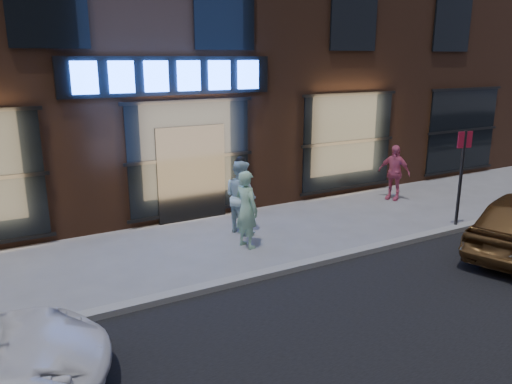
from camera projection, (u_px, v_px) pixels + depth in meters
ground at (272, 275)px, 9.51m from camera, size 90.00×90.00×0.00m
curb at (272, 273)px, 9.50m from camera, size 60.00×0.25×0.12m
storefront_building at (135, 18)px, 14.89m from camera, size 30.20×8.28×10.30m
man_bowtie at (246, 209)px, 10.75m from camera, size 0.55×0.71×1.71m
man_cap at (241, 196)px, 11.69m from camera, size 0.83×0.97×1.75m
passerby at (394, 172)px, 14.43m from camera, size 0.75×1.02×1.61m
sign_post at (461, 171)px, 11.69m from camera, size 0.38×0.11×2.40m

